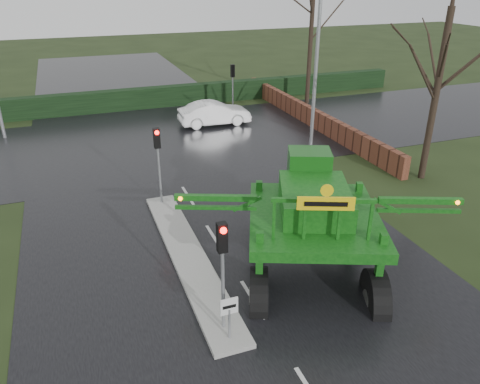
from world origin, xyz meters
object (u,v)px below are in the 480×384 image
object	(u,v)px
street_light_right	(313,41)
white_sedan	(215,125)
traffic_signal_near	(222,254)
traffic_signal_far	(233,78)
keep_left_sign	(229,312)
traffic_signal_mid	(158,150)
crop_sprayer	(260,228)

from	to	relation	value
street_light_right	white_sedan	xyz separation A→B (m)	(-3.70, 6.05, -5.99)
traffic_signal_near	street_light_right	world-z (taller)	street_light_right
traffic_signal_near	traffic_signal_far	distance (m)	22.42
keep_left_sign	traffic_signal_near	world-z (taller)	traffic_signal_near
traffic_signal_mid	traffic_signal_far	bearing A→B (deg)	58.07
keep_left_sign	white_sedan	xyz separation A→B (m)	(5.79, 19.55, -1.06)
white_sedan	traffic_signal_far	bearing A→B (deg)	-43.87
white_sedan	traffic_signal_near	bearing A→B (deg)	164.93
keep_left_sign	crop_sprayer	bearing A→B (deg)	47.30
crop_sprayer	white_sedan	bearing A→B (deg)	99.05
keep_left_sign	traffic_signal_far	distance (m)	22.93
keep_left_sign	street_light_right	size ratio (longest dim) A/B	0.14
traffic_signal_near	crop_sprayer	distance (m)	2.02
keep_left_sign	traffic_signal_near	distance (m)	1.61
traffic_signal_near	traffic_signal_mid	xyz separation A→B (m)	(0.00, 8.50, 0.00)
traffic_signal_far	street_light_right	distance (m)	8.86
keep_left_sign	traffic_signal_far	xyz separation A→B (m)	(7.80, 21.51, 1.53)
crop_sprayer	traffic_signal_mid	bearing A→B (deg)	124.64
traffic_signal_near	white_sedan	xyz separation A→B (m)	(5.79, 19.06, -2.59)
white_sedan	traffic_signal_mid	bearing A→B (deg)	153.08
crop_sprayer	traffic_signal_near	bearing A→B (deg)	-119.95
traffic_signal_mid	crop_sprayer	xyz separation A→B (m)	(1.59, -7.27, -0.19)
traffic_signal_far	crop_sprayer	size ratio (longest dim) A/B	0.42
traffic_signal_near	white_sedan	world-z (taller)	traffic_signal_near
traffic_signal_near	crop_sprayer	xyz separation A→B (m)	(1.59, 1.23, -0.19)
traffic_signal_far	white_sedan	distance (m)	3.82
traffic_signal_near	street_light_right	distance (m)	16.46
traffic_signal_far	crop_sprayer	world-z (taller)	crop_sprayer
traffic_signal_far	traffic_signal_near	bearing A→B (deg)	69.64
keep_left_sign	street_light_right	world-z (taller)	street_light_right
traffic_signal_near	crop_sprayer	size ratio (longest dim) A/B	0.42
traffic_signal_near	traffic_signal_far	world-z (taller)	same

